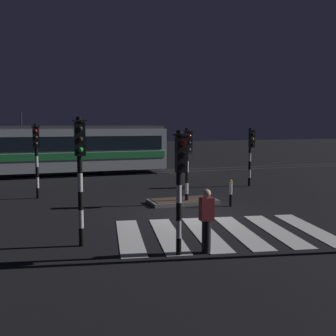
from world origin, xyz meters
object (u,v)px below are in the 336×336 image
at_px(traffic_light_corner_near_left, 80,162).
at_px(bollard_island_edge, 231,193).
at_px(traffic_light_corner_far_right, 251,148).
at_px(traffic_light_corner_far_left, 36,150).
at_px(traffic_light_median_centre, 188,155).
at_px(pedestrian_waiting_at_kerb, 206,220).
at_px(tram, 57,149).
at_px(traffic_light_kerb_mid_left, 180,174).

xyz_separation_m(traffic_light_corner_near_left, bollard_island_edge, (6.53, 3.66, -1.81)).
height_order(traffic_light_corner_far_right, traffic_light_corner_far_left, traffic_light_corner_far_left).
xyz_separation_m(traffic_light_median_centre, pedestrian_waiting_at_kerb, (-1.91, -6.14, -1.25)).
height_order(traffic_light_corner_near_left, tram, tram).
xyz_separation_m(traffic_light_corner_near_left, tram, (0.49, 16.21, -0.63)).
relative_size(traffic_light_corner_far_left, pedestrian_waiting_at_kerb, 1.99).
xyz_separation_m(traffic_light_corner_far_left, bollard_island_edge, (7.50, -4.37, -1.68)).
xyz_separation_m(traffic_light_kerb_mid_left, pedestrian_waiting_at_kerb, (0.76, 0.05, -1.26)).
height_order(traffic_light_corner_near_left, bollard_island_edge, traffic_light_corner_near_left).
bearing_deg(pedestrian_waiting_at_kerb, bollard_island_edge, 56.50).
relative_size(traffic_light_corner_near_left, tram, 0.25).
bearing_deg(pedestrian_waiting_at_kerb, traffic_light_median_centre, 72.70).
bearing_deg(bollard_island_edge, traffic_light_corner_near_left, -150.77).
xyz_separation_m(traffic_light_median_centre, traffic_light_corner_far_right, (5.12, 3.63, -0.03)).
relative_size(traffic_light_corner_far_right, traffic_light_corner_near_left, 0.88).
bearing_deg(traffic_light_corner_far_left, tram, 79.93).
height_order(traffic_light_corner_far_right, traffic_light_corner_near_left, traffic_light_corner_near_left).
distance_m(traffic_light_corner_far_right, tram, 12.52).
relative_size(traffic_light_corner_near_left, bollard_island_edge, 3.24).
bearing_deg(traffic_light_corner_near_left, traffic_light_corner_far_left, 96.85).
bearing_deg(traffic_light_corner_far_right, bollard_island_edge, -128.20).
height_order(traffic_light_corner_far_right, bollard_island_edge, traffic_light_corner_far_right).
bearing_deg(tram, pedestrian_waiting_at_kerb, -81.82).
relative_size(traffic_light_corner_far_left, traffic_light_corner_near_left, 0.94).
bearing_deg(bollard_island_edge, traffic_light_kerb_mid_left, -128.64).
bearing_deg(pedestrian_waiting_at_kerb, traffic_light_corner_near_left, 152.18).
bearing_deg(traffic_light_corner_near_left, bollard_island_edge, 29.23).
bearing_deg(traffic_light_median_centre, traffic_light_kerb_mid_left, -113.38).
relative_size(pedestrian_waiting_at_kerb, bollard_island_edge, 1.54).
distance_m(traffic_light_kerb_mid_left, traffic_light_corner_near_left, 2.83).
bearing_deg(traffic_light_median_centre, traffic_light_corner_far_left, 149.48).
relative_size(traffic_light_corner_far_right, traffic_light_corner_far_left, 0.93).
relative_size(traffic_light_kerb_mid_left, pedestrian_waiting_at_kerb, 1.90).
relative_size(traffic_light_kerb_mid_left, traffic_light_corner_far_left, 0.96).
height_order(traffic_light_corner_far_left, tram, tram).
bearing_deg(traffic_light_corner_far_left, traffic_light_corner_near_left, -83.15).
bearing_deg(traffic_light_corner_far_right, pedestrian_waiting_at_kerb, -125.74).
bearing_deg(traffic_light_corner_far_right, traffic_light_corner_near_left, -141.00).
bearing_deg(traffic_light_corner_near_left, tram, 88.27).
relative_size(traffic_light_corner_far_right, pedestrian_waiting_at_kerb, 1.86).
height_order(traffic_light_kerb_mid_left, traffic_light_corner_near_left, traffic_light_corner_near_left).
bearing_deg(traffic_light_median_centre, traffic_light_corner_near_left, -137.59).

